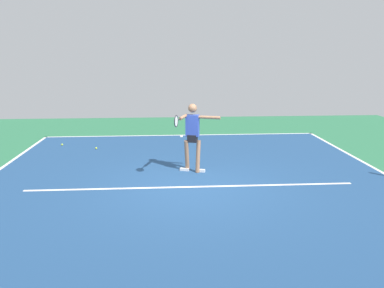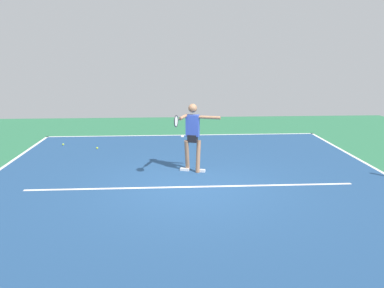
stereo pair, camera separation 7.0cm
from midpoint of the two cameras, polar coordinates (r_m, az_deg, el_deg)
name	(u,v)px [view 1 (the left image)]	position (r m, az deg, el deg)	size (l,w,h in m)	color
ground_plane	(191,186)	(9.32, -0.29, -6.25)	(20.71, 20.71, 0.00)	#2D754C
court_surface	(191,186)	(9.32, -0.29, -6.24)	(10.45, 12.04, 0.00)	navy
court_line_baseline_near	(181,135)	(15.07, -1.73, 1.32)	(10.45, 0.10, 0.01)	white
court_line_service	(192,187)	(9.26, -0.27, -6.34)	(7.84, 0.10, 0.01)	white
court_line_centre_mark	(181,136)	(14.87, -1.70, 1.17)	(0.10, 0.30, 0.01)	white
tennis_player	(192,133)	(10.16, -0.14, 1.69)	(1.22, 1.15, 1.84)	#9E7051
tennis_ball_by_sideline	(62,145)	(14.10, -18.77, -0.09)	(0.07, 0.07, 0.07)	#C6E53D
tennis_ball_centre_court	(96,148)	(13.25, -14.11, -0.60)	(0.07, 0.07, 0.07)	#CCE033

